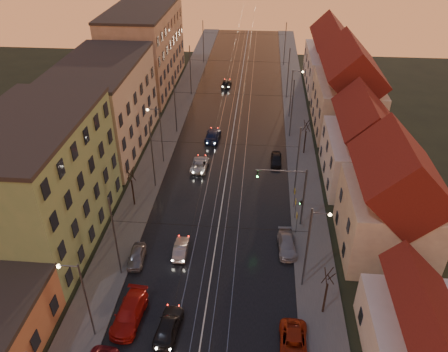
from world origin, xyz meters
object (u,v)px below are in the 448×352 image
(traffic_light_mast, at_px, (295,190))
(parked_right_2, at_px, (276,159))
(street_lamp_1, at_px, (312,239))
(driving_car_1, at_px, (181,249))
(driving_car_2, at_px, (200,164))
(driving_car_4, at_px, (226,83))
(street_lamp_2, at_px, (159,130))
(parked_left_3, at_px, (137,256))
(street_lamp_3, at_px, (293,89))
(parked_left_2, at_px, (129,313))
(driving_car_0, at_px, (168,326))
(driving_car_3, at_px, (213,135))
(parked_right_0, at_px, (293,344))
(parked_right_1, at_px, (287,244))
(street_lamp_0, at_px, (81,294))

(traffic_light_mast, bearing_deg, parked_right_2, 96.60)
(street_lamp_1, relative_size, driving_car_1, 2.14)
(traffic_light_mast, height_order, parked_right_2, traffic_light_mast)
(driving_car_2, relative_size, driving_car_4, 1.12)
(street_lamp_2, xyz_separation_m, parked_right_2, (15.58, 1.08, -4.26))
(street_lamp_1, distance_m, parked_right_2, 21.67)
(street_lamp_1, distance_m, parked_left_3, 17.21)
(street_lamp_3, distance_m, driving_car_2, 21.80)
(driving_car_4, bearing_deg, traffic_light_mast, 108.75)
(parked_left_2, relative_size, parked_right_2, 1.45)
(street_lamp_3, height_order, parked_left_3, street_lamp_3)
(driving_car_0, bearing_deg, driving_car_3, -84.78)
(traffic_light_mast, bearing_deg, driving_car_4, 104.56)
(traffic_light_mast, bearing_deg, parked_right_0, -91.96)
(parked_right_1, bearing_deg, driving_car_3, 109.69)
(driving_car_2, bearing_deg, street_lamp_2, -9.77)
(street_lamp_2, xyz_separation_m, traffic_light_mast, (17.10, -12.00, -0.29))
(street_lamp_0, relative_size, street_lamp_3, 1.00)
(parked_right_2, bearing_deg, street_lamp_3, 80.98)
(parked_left_3, xyz_separation_m, parked_right_0, (15.00, -8.87, 0.04))
(street_lamp_3, distance_m, driving_car_0, 44.93)
(street_lamp_1, bearing_deg, driving_car_0, -149.03)
(driving_car_2, relative_size, driving_car_3, 0.92)
(street_lamp_3, bearing_deg, driving_car_0, -105.40)
(parked_left_3, distance_m, parked_right_2, 24.59)
(street_lamp_1, relative_size, driving_car_0, 1.81)
(parked_left_2, bearing_deg, driving_car_4, 90.27)
(driving_car_1, xyz_separation_m, driving_car_4, (0.80, 46.29, 0.07))
(driving_car_3, distance_m, parked_right_1, 25.33)
(parked_right_0, bearing_deg, traffic_light_mast, 89.68)
(parked_left_3, bearing_deg, street_lamp_1, -6.42)
(driving_car_4, relative_size, parked_right_0, 0.83)
(traffic_light_mast, relative_size, driving_car_1, 1.93)
(street_lamp_1, height_order, traffic_light_mast, street_lamp_1)
(street_lamp_3, height_order, driving_car_4, street_lamp_3)
(street_lamp_3, distance_m, driving_car_3, 15.46)
(street_lamp_0, relative_size, parked_left_2, 1.52)
(driving_car_4, distance_m, parked_right_0, 57.51)
(parked_left_2, height_order, parked_right_1, parked_left_2)
(driving_car_2, distance_m, driving_car_4, 29.83)
(street_lamp_0, distance_m, street_lamp_2, 28.00)
(parked_left_2, bearing_deg, street_lamp_3, 74.10)
(street_lamp_3, relative_size, driving_car_1, 2.14)
(parked_left_3, bearing_deg, parked_right_2, 51.85)
(parked_left_3, height_order, parked_right_0, parked_right_0)
(street_lamp_3, bearing_deg, parked_right_2, -99.98)
(street_lamp_0, height_order, parked_right_0, street_lamp_0)
(parked_right_1, bearing_deg, parked_left_3, -172.60)
(driving_car_0, xyz_separation_m, parked_left_2, (-3.56, 0.94, 0.01))
(parked_right_2, bearing_deg, driving_car_4, 109.13)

